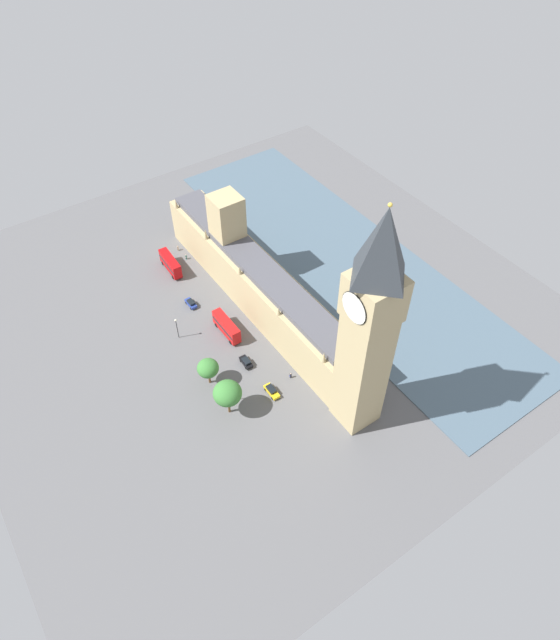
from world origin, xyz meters
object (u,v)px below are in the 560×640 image
(parliament_building, at_px, (253,278))
(double_decker_bus_far_end, at_px, (227,326))
(car_black_by_river_gate, at_px, (246,362))
(pedestrian_opposite_hall, at_px, (186,257))
(plane_tree_kerbside, at_px, (227,393))
(street_lamp_slot_10, at_px, (177,325))
(car_yellow_cab_trailing, at_px, (272,391))
(street_lamp_slot_11, at_px, (230,391))
(clock_tower, at_px, (369,326))
(plane_tree_leading, at_px, (208,368))
(pedestrian_under_trees, at_px, (291,376))
(double_decker_bus_corner, at_px, (170,263))
(pedestrian_near_tower, at_px, (178,248))
(car_blue_midblock, at_px, (191,303))

(parliament_building, xyz_separation_m, double_decker_bus_far_end, (12.98, 6.81, -5.33))
(parliament_building, xyz_separation_m, car_black_by_river_gate, (14.41, 18.58, -7.08))
(pedestrian_opposite_hall, height_order, plane_tree_kerbside, plane_tree_kerbside)
(pedestrian_opposite_hall, bearing_deg, street_lamp_slot_10, 105.25)
(double_decker_bus_far_end, height_order, car_yellow_cab_trailing, double_decker_bus_far_end)
(street_lamp_slot_11, bearing_deg, car_black_by_river_gate, -139.95)
(clock_tower, distance_m, plane_tree_leading, 43.58)
(pedestrian_under_trees, distance_m, plane_tree_leading, 20.41)
(parliament_building, distance_m, double_decker_bus_corner, 28.26)
(plane_tree_kerbside, distance_m, street_lamp_slot_10, 27.68)
(plane_tree_kerbside, bearing_deg, car_yellow_cab_trailing, 173.67)
(street_lamp_slot_11, bearing_deg, double_decker_bus_corner, -100.92)
(double_decker_bus_far_end, relative_size, plane_tree_kerbside, 1.04)
(clock_tower, height_order, plane_tree_kerbside, clock_tower)
(pedestrian_opposite_hall, bearing_deg, plane_tree_kerbside, 118.87)
(plane_tree_kerbside, height_order, street_lamp_slot_11, plane_tree_kerbside)
(car_black_by_river_gate, relative_size, plane_tree_kerbside, 0.43)
(car_black_by_river_gate, relative_size, pedestrian_opposite_hall, 2.55)
(car_black_by_river_gate, bearing_deg, street_lamp_slot_11, -136.88)
(plane_tree_leading, xyz_separation_m, street_lamp_slot_10, (-0.55, -17.48, -0.73))
(plane_tree_leading, xyz_separation_m, street_lamp_slot_11, (-1.46, 7.72, -1.44))
(pedestrian_near_tower, bearing_deg, car_blue_midblock, 110.88)
(double_decker_bus_far_end, bearing_deg, double_decker_bus_corner, 91.22)
(double_decker_bus_corner, distance_m, pedestrian_under_trees, 52.92)
(car_blue_midblock, distance_m, street_lamp_slot_11, 34.81)
(pedestrian_under_trees, height_order, street_lamp_slot_10, street_lamp_slot_10)
(pedestrian_near_tower, xyz_separation_m, street_lamp_slot_11, (15.54, 57.38, 3.24))
(car_blue_midblock, bearing_deg, double_decker_bus_far_end, -79.93)
(pedestrian_near_tower, bearing_deg, street_lamp_slot_11, 114.75)
(pedestrian_opposite_hall, xyz_separation_m, street_lamp_slot_10, (16.59, 27.10, 3.96))
(car_black_by_river_gate, distance_m, pedestrian_opposite_hall, 45.34)
(parliament_building, relative_size, clock_tower, 1.34)
(car_black_by_river_gate, bearing_deg, car_yellow_cab_trailing, -85.55)
(double_decker_bus_corner, distance_m, car_blue_midblock, 16.62)
(pedestrian_under_trees, bearing_deg, double_decker_bus_corner, -0.85)
(pedestrian_near_tower, height_order, street_lamp_slot_11, street_lamp_slot_11)
(street_lamp_slot_10, bearing_deg, pedestrian_under_trees, 121.05)
(car_yellow_cab_trailing, height_order, pedestrian_opposite_hall, car_yellow_cab_trailing)
(plane_tree_kerbside, bearing_deg, street_lamp_slot_10, -92.11)
(parliament_building, height_order, pedestrian_under_trees, parliament_building)
(street_lamp_slot_10, bearing_deg, double_decker_bus_far_end, 152.03)
(parliament_building, xyz_separation_m, double_decker_bus_corner, (13.62, -24.18, -5.33))
(double_decker_bus_corner, bearing_deg, plane_tree_leading, -102.38)
(car_yellow_cab_trailing, bearing_deg, parliament_building, -114.50)
(clock_tower, bearing_deg, pedestrian_near_tower, -85.45)
(car_blue_midblock, distance_m, plane_tree_kerbside, 37.92)
(parliament_building, bearing_deg, car_yellow_cab_trailing, 64.47)
(car_black_by_river_gate, bearing_deg, street_lamp_slot_10, 121.98)
(double_decker_bus_far_end, distance_m, pedestrian_opposite_hall, 33.54)
(parliament_building, relative_size, pedestrian_near_tower, 45.76)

